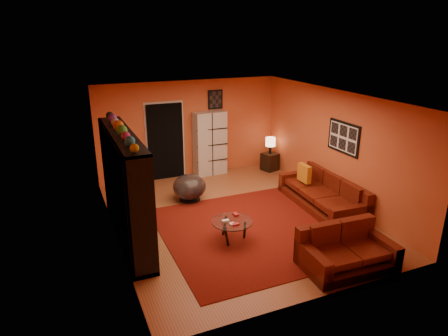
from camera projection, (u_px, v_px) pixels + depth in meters
name	position (u px, v px, depth m)	size (l,w,h in m)	color
floor	(235.00, 217.00, 8.66)	(6.00, 6.00, 0.00)	brown
ceiling	(236.00, 97.00, 7.80)	(6.00, 6.00, 0.00)	white
wall_back	(190.00, 129.00, 10.84)	(6.00, 6.00, 0.00)	#CE562D
wall_front	(324.00, 221.00, 5.62)	(6.00, 6.00, 0.00)	#CE562D
wall_left	(112.00, 177.00, 7.31)	(6.00, 6.00, 0.00)	#CE562D
wall_right	(335.00, 147.00, 9.16)	(6.00, 6.00, 0.00)	#CE562D
rug	(254.00, 230.00, 8.08)	(3.60, 3.60, 0.01)	#520E09
doorway	(165.00, 142.00, 10.64)	(0.95, 0.10, 2.04)	black
wall_art_right	(344.00, 137.00, 8.79)	(0.03, 1.00, 0.70)	black
wall_art_back	(215.00, 99.00, 10.85)	(0.42, 0.03, 0.52)	black
entertainment_unit	(125.00, 188.00, 7.47)	(0.45, 3.00, 2.10)	black
tv	(129.00, 191.00, 7.43)	(0.13, 0.98, 0.56)	black
sofa	(325.00, 194.00, 9.14)	(1.11, 2.42, 0.85)	#4A1109
loveseat	(344.00, 250.00, 6.82)	(1.59, 1.00, 0.85)	#4A1109
throw_pillow	(304.00, 173.00, 9.46)	(0.12, 0.42, 0.42)	orange
coffee_table	(232.00, 223.00, 7.60)	(0.80, 0.80, 0.40)	silver
storage_cabinet	(210.00, 143.00, 10.99)	(0.88, 0.39, 1.76)	beige
bowl_chair	(189.00, 187.00, 9.41)	(0.78, 0.78, 0.63)	black
side_table	(270.00, 162.00, 11.48)	(0.40, 0.40, 0.50)	black
table_lamp	(270.00, 142.00, 11.29)	(0.28, 0.28, 0.47)	black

